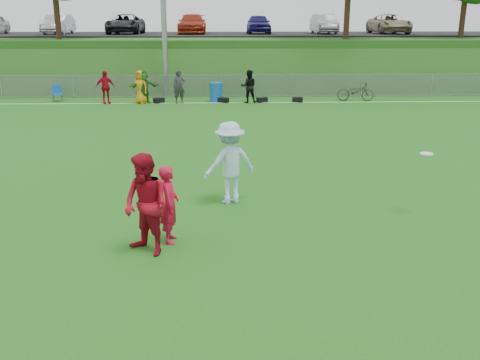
{
  "coord_description": "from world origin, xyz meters",
  "views": [
    {
      "loc": [
        0.09,
        -10.01,
        4.29
      ],
      "look_at": [
        0.47,
        0.5,
        1.09
      ],
      "focal_mm": 40.0,
      "sensor_mm": 36.0,
      "label": 1
    }
  ],
  "objects_px": {
    "player_red_left": "(169,204)",
    "frisbee": "(427,154)",
    "player_red_center": "(146,205)",
    "bicycle": "(356,91)",
    "player_blue": "(230,163)",
    "recycling_bin": "(216,92)"
  },
  "relations": [
    {
      "from": "player_red_left",
      "to": "player_blue",
      "type": "distance_m",
      "value": 2.63
    },
    {
      "from": "player_red_center",
      "to": "player_blue",
      "type": "height_order",
      "value": "player_blue"
    },
    {
      "from": "player_red_left",
      "to": "frisbee",
      "type": "xyz_separation_m",
      "value": [
        5.55,
        1.33,
        0.64
      ]
    },
    {
      "from": "player_red_left",
      "to": "bicycle",
      "type": "relative_size",
      "value": 0.8
    },
    {
      "from": "player_red_left",
      "to": "frisbee",
      "type": "distance_m",
      "value": 5.74
    },
    {
      "from": "player_red_center",
      "to": "recycling_bin",
      "type": "relative_size",
      "value": 1.92
    },
    {
      "from": "recycling_bin",
      "to": "bicycle",
      "type": "relative_size",
      "value": 0.52
    },
    {
      "from": "player_red_left",
      "to": "player_blue",
      "type": "relative_size",
      "value": 0.79
    },
    {
      "from": "player_red_center",
      "to": "frisbee",
      "type": "height_order",
      "value": "player_red_center"
    },
    {
      "from": "player_red_left",
      "to": "player_blue",
      "type": "xyz_separation_m",
      "value": [
        1.23,
        2.31,
        0.21
      ]
    },
    {
      "from": "player_blue",
      "to": "recycling_bin",
      "type": "relative_size",
      "value": 1.96
    },
    {
      "from": "player_red_center",
      "to": "bicycle",
      "type": "xyz_separation_m",
      "value": [
        8.63,
        19.05,
        -0.46
      ]
    },
    {
      "from": "player_red_center",
      "to": "bicycle",
      "type": "height_order",
      "value": "player_red_center"
    },
    {
      "from": "recycling_bin",
      "to": "frisbee",
      "type": "bearing_deg",
      "value": -74.54
    },
    {
      "from": "player_red_left",
      "to": "frisbee",
      "type": "bearing_deg",
      "value": -77.11
    },
    {
      "from": "bicycle",
      "to": "player_red_center",
      "type": "bearing_deg",
      "value": 162.64
    },
    {
      "from": "frisbee",
      "to": "recycling_bin",
      "type": "height_order",
      "value": "frisbee"
    },
    {
      "from": "frisbee",
      "to": "bicycle",
      "type": "height_order",
      "value": "frisbee"
    },
    {
      "from": "player_red_left",
      "to": "bicycle",
      "type": "distance_m",
      "value": 20.26
    },
    {
      "from": "player_blue",
      "to": "recycling_bin",
      "type": "height_order",
      "value": "player_blue"
    },
    {
      "from": "frisbee",
      "to": "recycling_bin",
      "type": "relative_size",
      "value": 0.29
    },
    {
      "from": "player_red_center",
      "to": "bicycle",
      "type": "bearing_deg",
      "value": 106.07
    }
  ]
}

